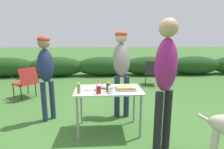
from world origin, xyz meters
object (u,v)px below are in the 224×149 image
at_px(beer_bottle, 108,86).
at_px(food_tray, 125,88).
at_px(ketchup_bottle, 99,89).
at_px(camp_chair_green_behind_table, 152,72).
at_px(plate_stack, 90,89).
at_px(camp_chair_near_hedge, 26,81).
at_px(mayo_bottle, 98,87).
at_px(standing_person_in_dark_puffer, 121,62).
at_px(mixing_bowl, 107,86).
at_px(standing_person_with_beanie, 46,68).
at_px(relish_jar, 79,88).
at_px(standing_person_in_navy_coat, 166,73).
at_px(mustard_bottle, 99,85).
at_px(folding_table, 108,94).
at_px(paper_cup_stack, 111,90).

bearing_deg(beer_bottle, food_tray, 18.45).
distance_m(ketchup_bottle, camp_chair_green_behind_table, 3.59).
height_order(plate_stack, camp_chair_near_hedge, camp_chair_near_hedge).
height_order(mayo_bottle, standing_person_in_dark_puffer, standing_person_in_dark_puffer).
height_order(mixing_bowl, beer_bottle, beer_bottle).
height_order(standing_person_with_beanie, camp_chair_near_hedge, standing_person_with_beanie).
distance_m(food_tray, beer_bottle, 0.31).
xyz_separation_m(beer_bottle, relish_jar, (-0.45, -0.06, -0.01)).
xyz_separation_m(mayo_bottle, standing_person_in_navy_coat, (0.89, -0.48, 0.30)).
height_order(plate_stack, relish_jar, relish_jar).
relative_size(beer_bottle, standing_person_with_beanie, 0.11).
bearing_deg(camp_chair_green_behind_table, plate_stack, -107.91).
height_order(food_tray, camp_chair_green_behind_table, camp_chair_green_behind_table).
distance_m(mustard_bottle, standing_person_in_dark_puffer, 0.88).
distance_m(mixing_bowl, relish_jar, 0.52).
distance_m(mustard_bottle, mayo_bottle, 0.08).
height_order(food_tray, relish_jar, relish_jar).
bearing_deg(camp_chair_green_behind_table, standing_person_in_navy_coat, -88.59).
bearing_deg(mustard_bottle, standing_person_in_navy_coat, -32.06).
height_order(mayo_bottle, camp_chair_green_behind_table, mayo_bottle).
height_order(folding_table, ketchup_bottle, ketchup_bottle).
bearing_deg(beer_bottle, paper_cup_stack, -69.05).
height_order(mixing_bowl, standing_person_with_beanie, standing_person_with_beanie).
bearing_deg(food_tray, standing_person_in_navy_coat, -50.91).
height_order(folding_table, mixing_bowl, mixing_bowl).
xyz_separation_m(plate_stack, mayo_bottle, (0.14, -0.12, 0.06)).
relative_size(ketchup_bottle, standing_person_in_navy_coat, 0.09).
relative_size(mustard_bottle, standing_person_in_navy_coat, 0.10).
height_order(paper_cup_stack, mayo_bottle, mayo_bottle).
height_order(paper_cup_stack, beer_bottle, beer_bottle).
xyz_separation_m(beer_bottle, standing_person_in_navy_coat, (0.73, -0.46, 0.29)).
bearing_deg(camp_chair_near_hedge, standing_person_with_beanie, -105.27).
xyz_separation_m(folding_table, mixing_bowl, (-0.01, 0.07, 0.11)).
height_order(camp_chair_green_behind_table, camp_chair_near_hedge, same).
distance_m(paper_cup_stack, camp_chair_green_behind_table, 3.49).
height_order(relish_jar, standing_person_with_beanie, standing_person_with_beanie).
distance_m(mayo_bottle, relish_jar, 0.31).
distance_m(standing_person_in_dark_puffer, camp_chair_near_hedge, 2.74).
bearing_deg(relish_jar, food_tray, 11.77).
relative_size(plate_stack, standing_person_with_beanie, 0.13).
xyz_separation_m(mustard_bottle, relish_jar, (-0.30, -0.16, -0.00)).
relative_size(folding_table, mixing_bowl, 4.67).
bearing_deg(standing_person_in_navy_coat, paper_cup_stack, -58.82).
relative_size(ketchup_bottle, relish_jar, 0.99).
height_order(paper_cup_stack, standing_person_with_beanie, standing_person_with_beanie).
bearing_deg(standing_person_in_dark_puffer, plate_stack, -130.68).
height_order(standing_person_in_dark_puffer, camp_chair_green_behind_table, standing_person_in_dark_puffer).
bearing_deg(mixing_bowl, camp_chair_green_behind_table, 60.18).
xyz_separation_m(standing_person_in_dark_puffer, camp_chair_green_behind_table, (1.30, 2.22, -0.63)).
distance_m(mixing_bowl, beer_bottle, 0.21).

